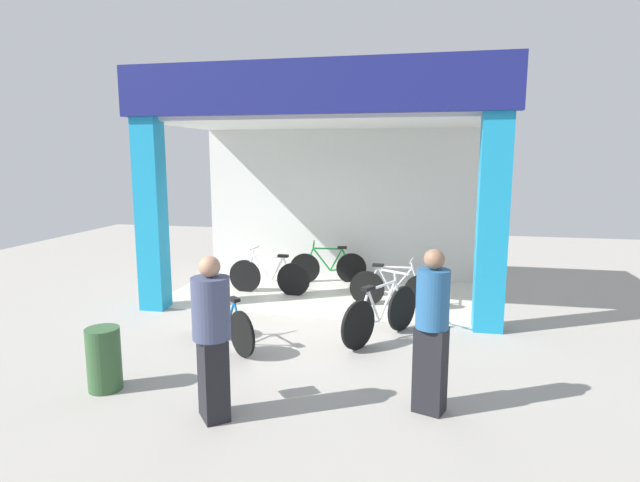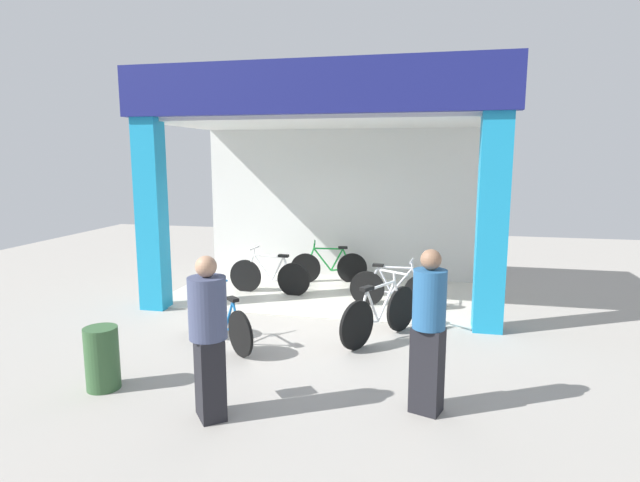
{
  "view_description": "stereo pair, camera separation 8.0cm",
  "coord_description": "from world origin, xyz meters",
  "px_view_note": "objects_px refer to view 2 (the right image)",
  "views": [
    {
      "loc": [
        1.8,
        -7.86,
        2.6
      ],
      "look_at": [
        0.0,
        0.75,
        1.15
      ],
      "focal_mm": 29.01,
      "sensor_mm": 36.0,
      "label": 1
    },
    {
      "loc": [
        1.88,
        -7.85,
        2.6
      ],
      "look_at": [
        0.0,
        0.75,
        1.15
      ],
      "focal_mm": 29.01,
      "sensor_mm": 36.0,
      "label": 2
    }
  ],
  "objects_px": {
    "bicycle_inside_0": "(269,276)",
    "bicycle_parked_1": "(380,314)",
    "pedestrian_1": "(208,335)",
    "bicycle_parked_0": "(224,322)",
    "pedestrian_0": "(428,330)",
    "bicycle_inside_1": "(329,267)",
    "bicycle_inside_2": "(394,288)",
    "trash_bin": "(102,358)"
  },
  "relations": [
    {
      "from": "bicycle_inside_2",
      "to": "bicycle_parked_1",
      "type": "relative_size",
      "value": 1.04
    },
    {
      "from": "bicycle_inside_0",
      "to": "pedestrian_0",
      "type": "bearing_deg",
      "value": -53.52
    },
    {
      "from": "trash_bin",
      "to": "bicycle_inside_2",
      "type": "bearing_deg",
      "value": 52.62
    },
    {
      "from": "bicycle_parked_0",
      "to": "pedestrian_1",
      "type": "bearing_deg",
      "value": -71.26
    },
    {
      "from": "bicycle_parked_0",
      "to": "bicycle_parked_1",
      "type": "xyz_separation_m",
      "value": [
        2.07,
        0.71,
        0.04
      ]
    },
    {
      "from": "bicycle_inside_0",
      "to": "bicycle_parked_1",
      "type": "bearing_deg",
      "value": -41.29
    },
    {
      "from": "pedestrian_1",
      "to": "bicycle_parked_0",
      "type": "bearing_deg",
      "value": 108.74
    },
    {
      "from": "bicycle_inside_2",
      "to": "bicycle_parked_1",
      "type": "height_order",
      "value": "bicycle_parked_1"
    },
    {
      "from": "bicycle_inside_0",
      "to": "bicycle_parked_1",
      "type": "relative_size",
      "value": 1.07
    },
    {
      "from": "bicycle_inside_0",
      "to": "bicycle_parked_0",
      "type": "distance_m",
      "value": 2.74
    },
    {
      "from": "bicycle_inside_1",
      "to": "pedestrian_0",
      "type": "relative_size",
      "value": 0.92
    },
    {
      "from": "bicycle_inside_2",
      "to": "pedestrian_1",
      "type": "height_order",
      "value": "pedestrian_1"
    },
    {
      "from": "bicycle_inside_2",
      "to": "trash_bin",
      "type": "bearing_deg",
      "value": -127.38
    },
    {
      "from": "pedestrian_1",
      "to": "trash_bin",
      "type": "bearing_deg",
      "value": 166.91
    },
    {
      "from": "bicycle_inside_0",
      "to": "bicycle_inside_2",
      "type": "height_order",
      "value": "bicycle_inside_0"
    },
    {
      "from": "bicycle_inside_2",
      "to": "trash_bin",
      "type": "distance_m",
      "value": 4.88
    },
    {
      "from": "bicycle_parked_1",
      "to": "pedestrian_1",
      "type": "xyz_separation_m",
      "value": [
        -1.44,
        -2.59,
        0.48
      ]
    },
    {
      "from": "bicycle_inside_1",
      "to": "trash_bin",
      "type": "bearing_deg",
      "value": -105.8
    },
    {
      "from": "pedestrian_0",
      "to": "trash_bin",
      "type": "height_order",
      "value": "pedestrian_0"
    },
    {
      "from": "trash_bin",
      "to": "bicycle_parked_1",
      "type": "bearing_deg",
      "value": 37.9
    },
    {
      "from": "bicycle_inside_1",
      "to": "bicycle_inside_0",
      "type": "bearing_deg",
      "value": -130.09
    },
    {
      "from": "bicycle_inside_2",
      "to": "bicycle_parked_1",
      "type": "distance_m",
      "value": 1.63
    },
    {
      "from": "bicycle_parked_0",
      "to": "bicycle_inside_0",
      "type": "bearing_deg",
      "value": 94.74
    },
    {
      "from": "bicycle_parked_1",
      "to": "bicycle_inside_1",
      "type": "bearing_deg",
      "value": 113.63
    },
    {
      "from": "bicycle_inside_2",
      "to": "trash_bin",
      "type": "relative_size",
      "value": 2.19
    },
    {
      "from": "pedestrian_0",
      "to": "trash_bin",
      "type": "relative_size",
      "value": 2.37
    },
    {
      "from": "bicycle_parked_0",
      "to": "pedestrian_0",
      "type": "xyz_separation_m",
      "value": [
        2.75,
        -1.3,
        0.53
      ]
    },
    {
      "from": "pedestrian_1",
      "to": "trash_bin",
      "type": "height_order",
      "value": "pedestrian_1"
    },
    {
      "from": "bicycle_inside_1",
      "to": "bicycle_inside_2",
      "type": "xyz_separation_m",
      "value": [
        1.44,
        -1.5,
        -0.0
      ]
    },
    {
      "from": "bicycle_parked_0",
      "to": "bicycle_parked_1",
      "type": "height_order",
      "value": "bicycle_parked_1"
    },
    {
      "from": "pedestrian_0",
      "to": "trash_bin",
      "type": "bearing_deg",
      "value": -176.2
    },
    {
      "from": "bicycle_parked_1",
      "to": "pedestrian_0",
      "type": "bearing_deg",
      "value": -71.28
    },
    {
      "from": "bicycle_inside_0",
      "to": "bicycle_parked_0",
      "type": "xyz_separation_m",
      "value": [
        0.23,
        -2.73,
        -0.01
      ]
    },
    {
      "from": "bicycle_inside_0",
      "to": "bicycle_inside_2",
      "type": "distance_m",
      "value": 2.4
    },
    {
      "from": "bicycle_inside_1",
      "to": "trash_bin",
      "type": "xyz_separation_m",
      "value": [
        -1.52,
        -5.37,
        0.01
      ]
    },
    {
      "from": "pedestrian_0",
      "to": "pedestrian_1",
      "type": "height_order",
      "value": "pedestrian_0"
    },
    {
      "from": "bicycle_inside_2",
      "to": "bicycle_parked_1",
      "type": "xyz_separation_m",
      "value": [
        -0.07,
        -1.63,
        0.04
      ]
    },
    {
      "from": "pedestrian_0",
      "to": "bicycle_inside_0",
      "type": "bearing_deg",
      "value": 126.48
    },
    {
      "from": "bicycle_parked_0",
      "to": "pedestrian_1",
      "type": "distance_m",
      "value": 2.05
    },
    {
      "from": "bicycle_parked_0",
      "to": "bicycle_inside_1",
      "type": "bearing_deg",
      "value": 79.59
    },
    {
      "from": "bicycle_inside_1",
      "to": "pedestrian_0",
      "type": "xyz_separation_m",
      "value": [
        2.05,
        -5.14,
        0.53
      ]
    },
    {
      "from": "bicycle_inside_0",
      "to": "pedestrian_0",
      "type": "xyz_separation_m",
      "value": [
        2.98,
        -4.03,
        0.52
      ]
    }
  ]
}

